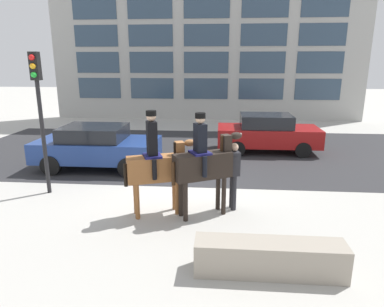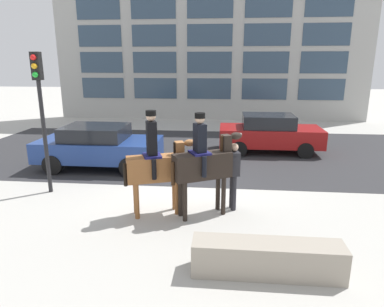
{
  "view_description": "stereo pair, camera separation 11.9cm",
  "coord_description": "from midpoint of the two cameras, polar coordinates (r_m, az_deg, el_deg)",
  "views": [
    {
      "loc": [
        0.94,
        -9.0,
        3.61
      ],
      "look_at": [
        0.26,
        -0.81,
        1.4
      ],
      "focal_mm": 32.0,
      "sensor_mm": 36.0,
      "label": 1
    },
    {
      "loc": [
        1.06,
        -8.99,
        3.61
      ],
      "look_at": [
        0.26,
        -0.81,
        1.4
      ],
      "focal_mm": 32.0,
      "sensor_mm": 36.0,
      "label": 2
    }
  ],
  "objects": [
    {
      "name": "street_car_near_lane",
      "position": [
        12.28,
        -15.8,
        1.17
      ],
      "size": [
        4.17,
        2.01,
        1.49
      ],
      "color": "navy",
      "rests_on": "ground_plane"
    },
    {
      "name": "street_car_far_lane",
      "position": [
        14.34,
        12.2,
        3.39
      ],
      "size": [
        4.07,
        1.88,
        1.54
      ],
      "color": "maroon",
      "rests_on": "ground_plane"
    },
    {
      "name": "planter_ledge",
      "position": [
        6.37,
        12.22,
        -16.63
      ],
      "size": [
        2.61,
        0.56,
        0.61
      ],
      "color": "#9E9384",
      "rests_on": "ground_plane"
    },
    {
      "name": "mounted_horse_companion",
      "position": [
        8.02,
        1.59,
        -1.54
      ],
      "size": [
        1.67,
        1.06,
        2.5
      ],
      "rotation": [
        0.0,
        0.0,
        0.47
      ],
      "color": "black",
      "rests_on": "ground_plane"
    },
    {
      "name": "ground_plane",
      "position": [
        9.75,
        -1.48,
        -6.69
      ],
      "size": [
        80.0,
        80.0,
        0.0
      ],
      "primitive_type": "plane",
      "color": "#B2AFA8"
    },
    {
      "name": "traffic_light",
      "position": [
        10.07,
        -24.48,
        7.96
      ],
      "size": [
        0.24,
        0.29,
        3.86
      ],
      "color": "black",
      "rests_on": "ground_plane"
    },
    {
      "name": "road_surface",
      "position": [
        14.25,
        0.58,
        0.4
      ],
      "size": [
        19.5,
        8.5,
        0.01
      ],
      "color": "#2D2D30",
      "rests_on": "ground_plane"
    },
    {
      "name": "pedestrian_bystander",
      "position": [
        8.5,
        6.47,
        -2.88
      ],
      "size": [
        0.81,
        0.59,
        1.7
      ],
      "rotation": [
        0.0,
        0.0,
        -2.89
      ],
      "color": "#232328",
      "rests_on": "ground_plane"
    },
    {
      "name": "mounted_horse_lead",
      "position": [
        8.14,
        -6.34,
        -1.82
      ],
      "size": [
        1.67,
        0.87,
        2.54
      ],
      "rotation": [
        0.0,
        0.0,
        0.35
      ],
      "color": "brown",
      "rests_on": "ground_plane"
    }
  ]
}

